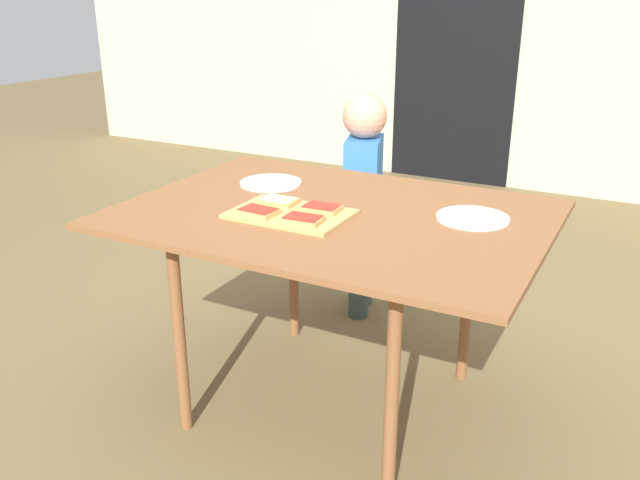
% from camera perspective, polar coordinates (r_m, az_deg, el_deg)
% --- Properties ---
extents(ground_plane, '(16.00, 16.00, 0.00)m').
position_cam_1_polar(ground_plane, '(2.46, 1.02, -13.48)').
color(ground_plane, brown).
extents(house_wall_back, '(8.00, 0.20, 2.40)m').
position_cam_1_polar(house_wall_back, '(5.02, 18.24, 17.72)').
color(house_wall_back, beige).
rests_on(house_wall_back, ground).
extents(house_door, '(0.90, 0.02, 2.00)m').
position_cam_1_polar(house_door, '(5.06, 11.48, 16.04)').
color(house_door, black).
rests_on(house_door, ground).
extents(dining_table, '(1.34, 0.97, 0.71)m').
position_cam_1_polar(dining_table, '(2.16, 1.13, 0.98)').
color(dining_table, brown).
rests_on(dining_table, ground).
extents(cutting_board, '(0.37, 0.25, 0.01)m').
position_cam_1_polar(cutting_board, '(2.10, -2.53, 2.21)').
color(cutting_board, tan).
rests_on(cutting_board, dining_table).
extents(pizza_slice_near_right, '(0.12, 0.09, 0.02)m').
position_cam_1_polar(pizza_slice_near_right, '(2.00, -1.46, 1.78)').
color(pizza_slice_near_right, tan).
rests_on(pizza_slice_near_right, cutting_board).
extents(pizza_slice_far_right, '(0.12, 0.09, 0.02)m').
position_cam_1_polar(pizza_slice_far_right, '(2.10, 0.13, 2.74)').
color(pizza_slice_far_right, tan).
rests_on(pizza_slice_far_right, cutting_board).
extents(pizza_slice_far_left, '(0.12, 0.08, 0.02)m').
position_cam_1_polar(pizza_slice_far_left, '(2.18, -3.53, 3.33)').
color(pizza_slice_far_left, tan).
rests_on(pizza_slice_far_left, cutting_board).
extents(pizza_slice_near_left, '(0.12, 0.09, 0.02)m').
position_cam_1_polar(pizza_slice_near_left, '(2.08, -5.28, 2.44)').
color(pizza_slice_near_left, tan).
rests_on(pizza_slice_near_left, cutting_board).
extents(plate_white_left, '(0.22, 0.22, 0.01)m').
position_cam_1_polar(plate_white_left, '(2.45, -4.20, 4.87)').
color(plate_white_left, white).
rests_on(plate_white_left, dining_table).
extents(plate_white_right, '(0.22, 0.22, 0.01)m').
position_cam_1_polar(plate_white_right, '(2.12, 12.84, 1.86)').
color(plate_white_right, white).
rests_on(plate_white_right, dining_table).
extents(child_left, '(0.20, 0.27, 0.98)m').
position_cam_1_polar(child_left, '(2.89, 3.68, 4.32)').
color(child_left, '#374A46').
rests_on(child_left, ground).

